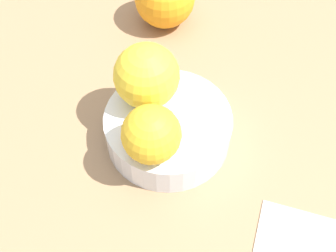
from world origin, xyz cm
name	(u,v)px	position (x,y,z in cm)	size (l,w,h in cm)	color
ground_plane	(168,142)	(0.00, 0.00, -1.00)	(110.00, 110.00, 2.00)	#997551
fruit_bowl	(168,129)	(0.00, 0.00, 1.92)	(14.46, 14.46, 4.05)	silver
orange_in_bowl_0	(147,76)	(3.22, -1.90, 7.70)	(7.31, 7.31, 7.31)	yellow
orange_in_bowl_1	(156,136)	(-0.49, 4.63, 7.13)	(6.17, 6.17, 6.17)	yellow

